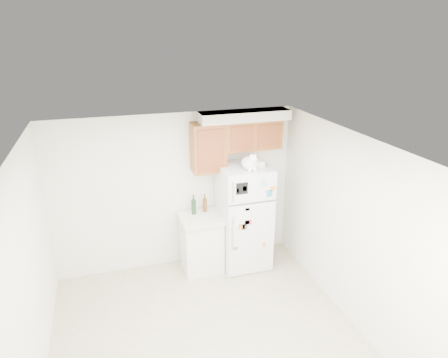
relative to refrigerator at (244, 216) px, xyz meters
name	(u,v)px	position (x,y,z in m)	size (l,w,h in m)	color
ground_plane	(210,344)	(-1.01, -1.61, -0.86)	(3.80, 4.00, 0.01)	#BBB190
room_shell	(213,212)	(-0.89, -1.36, 0.82)	(3.84, 4.04, 2.52)	silver
refrigerator	(244,216)	(0.00, 0.00, 0.00)	(0.76, 0.78, 1.70)	silver
base_counter	(201,242)	(-0.69, 0.07, -0.39)	(0.64, 0.64, 0.92)	white
cat	(250,163)	(0.02, -0.18, 0.96)	(0.28, 0.41, 0.29)	white
storage_box_back	(254,161)	(0.15, 0.03, 0.90)	(0.18, 0.13, 0.10)	white
storage_box_front	(260,164)	(0.21, -0.08, 0.89)	(0.15, 0.11, 0.09)	white
bottle_green	(194,204)	(-0.77, 0.20, 0.23)	(0.08, 0.08, 0.32)	#19381E
bottle_amber	(205,203)	(-0.58, 0.23, 0.22)	(0.07, 0.07, 0.29)	#593814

